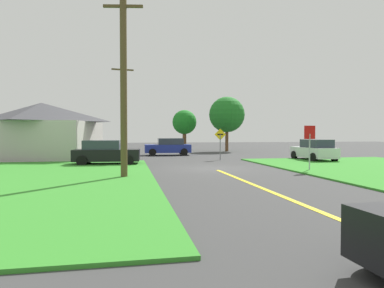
% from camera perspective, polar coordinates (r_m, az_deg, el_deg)
% --- Properties ---
extents(ground_plane, '(120.00, 120.00, 0.00)m').
position_cam_1_polar(ground_plane, '(19.96, 3.60, -4.15)').
color(ground_plane, '#3C3C3C').
extents(grass_verge_left, '(12.00, 20.00, 0.08)m').
position_cam_1_polar(grass_verge_left, '(16.12, -28.35, -5.61)').
color(grass_verge_left, '#358B2A').
rests_on(grass_verge_left, ground).
extents(lane_stripe_center, '(0.20, 14.00, 0.01)m').
position_cam_1_polar(lane_stripe_center, '(12.43, 12.85, -7.74)').
color(lane_stripe_center, yellow).
rests_on(lane_stripe_center, ground).
extents(stop_sign, '(0.72, 0.18, 2.49)m').
position_cam_1_polar(stop_sign, '(19.49, 19.30, 0.77)').
color(stop_sign, '#9EA0A8').
rests_on(stop_sign, ground).
extents(car_approaching_junction, '(4.40, 2.11, 1.62)m').
position_cam_1_polar(car_approaching_junction, '(32.34, -4.02, -0.47)').
color(car_approaching_junction, navy).
rests_on(car_approaching_junction, ground).
extents(car_on_crossroad, '(1.91, 4.18, 1.62)m').
position_cam_1_polar(car_on_crossroad, '(27.19, 19.99, -0.99)').
color(car_on_crossroad, silver).
rests_on(car_on_crossroad, ground).
extents(parked_car_near_building, '(4.35, 2.18, 1.62)m').
position_cam_1_polar(parked_car_near_building, '(22.92, -14.39, -1.43)').
color(parked_car_near_building, black).
rests_on(parked_car_near_building, ground).
extents(utility_pole_near, '(1.80, 0.41, 8.52)m').
position_cam_1_polar(utility_pole_near, '(15.92, -11.51, 10.09)').
color(utility_pole_near, brown).
rests_on(utility_pole_near, ground).
extents(utility_pole_mid, '(1.80, 0.33, 8.01)m').
position_cam_1_polar(utility_pole_mid, '(28.70, -11.63, 5.90)').
color(utility_pole_mid, brown).
rests_on(utility_pole_mid, ground).
extents(direction_sign, '(0.90, 0.12, 2.45)m').
position_cam_1_polar(direction_sign, '(26.36, 4.80, 0.59)').
color(direction_sign, slate).
rests_on(direction_sign, ground).
extents(oak_tree_left, '(4.14, 4.14, 6.37)m').
position_cam_1_polar(oak_tree_left, '(39.58, 5.92, 4.96)').
color(oak_tree_left, brown).
rests_on(oak_tree_left, ground).
extents(pine_tree_center, '(2.97, 2.97, 4.98)m').
position_cam_1_polar(pine_tree_center, '(41.41, -1.29, 3.67)').
color(pine_tree_center, brown).
rests_on(pine_tree_center, ground).
extents(barn, '(9.24, 8.28, 4.57)m').
position_cam_1_polar(barn, '(30.01, -24.08, 2.04)').
color(barn, beige).
rests_on(barn, ground).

